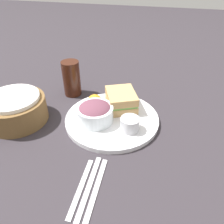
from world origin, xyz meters
The scene contains 11 objects.
ground_plane centered at (0.00, 0.00, 0.00)m, with size 4.00×4.00×0.00m, color #2D282D.
plate centered at (0.00, 0.00, 0.01)m, with size 0.30×0.30×0.01m, color silver.
sandwich centered at (0.06, -0.02, 0.04)m, with size 0.14×0.13×0.06m.
salad_bowl centered at (-0.03, 0.05, 0.05)m, with size 0.11×0.11×0.06m.
dressing_cup centered at (-0.05, -0.07, 0.04)m, with size 0.06×0.06×0.04m, color #B7B7BC.
orange_wedge centered at (0.04, 0.07, 0.04)m, with size 0.05×0.05×0.05m, color orange.
drink_glass centered at (0.13, 0.19, 0.07)m, with size 0.07×0.07×0.13m, color #38190F.
bread_basket centered at (-0.07, 0.30, 0.04)m, with size 0.19×0.19×0.09m.
fork centered at (-0.26, -0.03, 0.00)m, with size 0.18×0.01×0.01m, color silver.
knife centered at (-0.26, -0.01, 0.00)m, with size 0.19×0.01×0.01m, color silver.
spoon centered at (-0.26, 0.01, 0.00)m, with size 0.17×0.01×0.01m, color silver.
Camera 1 is at (-0.55, -0.13, 0.44)m, focal length 35.00 mm.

